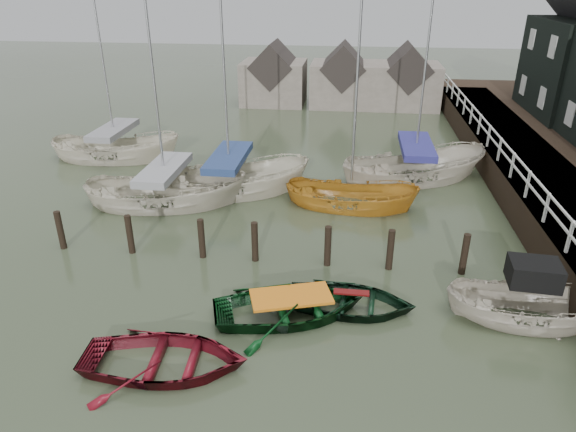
# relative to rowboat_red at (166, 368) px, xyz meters

# --- Properties ---
(ground) EXTENTS (120.00, 120.00, 0.00)m
(ground) POSITION_rel_rowboat_red_xyz_m (2.41, 2.41, 0.00)
(ground) COLOR #313B25
(ground) RESTS_ON ground
(pier) EXTENTS (3.04, 32.00, 2.70)m
(pier) POSITION_rel_rowboat_red_xyz_m (11.89, 12.41, 0.71)
(pier) COLOR black
(pier) RESTS_ON ground
(mooring_pilings) EXTENTS (13.72, 0.22, 1.80)m
(mooring_pilings) POSITION_rel_rowboat_red_xyz_m (1.30, 5.41, 0.50)
(mooring_pilings) COLOR black
(mooring_pilings) RESTS_ON ground
(far_sheds) EXTENTS (14.00, 4.08, 4.39)m
(far_sheds) POSITION_rel_rowboat_red_xyz_m (3.25, 28.41, 1.86)
(far_sheds) COLOR #665B51
(far_sheds) RESTS_ON ground
(rowboat_red) EXTENTS (4.21, 3.14, 0.83)m
(rowboat_red) POSITION_rel_rowboat_red_xyz_m (0.00, 0.00, 0.00)
(rowboat_red) COLOR #5C0D17
(rowboat_red) RESTS_ON ground
(rowboat_green) EXTENTS (4.99, 4.20, 0.88)m
(rowboat_green) POSITION_rel_rowboat_red_xyz_m (2.76, 2.51, 0.00)
(rowboat_green) COLOR black
(rowboat_green) RESTS_ON ground
(rowboat_dkgreen) EXTENTS (3.83, 2.88, 0.75)m
(rowboat_dkgreen) POSITION_rel_rowboat_red_xyz_m (4.41, 3.04, 0.00)
(rowboat_dkgreen) COLOR black
(rowboat_dkgreen) RESTS_ON ground
(motorboat) EXTENTS (4.51, 1.99, 2.62)m
(motorboat) POSITION_rel_rowboat_red_xyz_m (9.21, 3.02, 0.09)
(motorboat) COLOR beige
(motorboat) RESTS_ON ground
(sailboat_a) EXTENTS (6.95, 3.59, 10.44)m
(sailboat_a) POSITION_rel_rowboat_red_xyz_m (-3.26, 9.52, 0.06)
(sailboat_a) COLOR beige
(sailboat_a) RESTS_ON ground
(sailboat_b) EXTENTS (7.42, 4.45, 12.83)m
(sailboat_b) POSITION_rel_rowboat_red_xyz_m (-0.95, 11.10, 0.06)
(sailboat_b) COLOR beige
(sailboat_b) RESTS_ON ground
(sailboat_c) EXTENTS (5.64, 2.68, 9.46)m
(sailboat_c) POSITION_rel_rowboat_red_xyz_m (4.30, 10.23, 0.01)
(sailboat_c) COLOR #BB7D23
(sailboat_c) RESTS_ON ground
(sailboat_d) EXTENTS (7.50, 4.94, 12.99)m
(sailboat_d) POSITION_rel_rowboat_red_xyz_m (7.16, 13.68, 0.06)
(sailboat_d) COLOR beige
(sailboat_d) RESTS_ON ground
(sailboat_e) EXTENTS (6.82, 3.04, 10.55)m
(sailboat_e) POSITION_rel_rowboat_red_xyz_m (-7.78, 14.79, 0.06)
(sailboat_e) COLOR beige
(sailboat_e) RESTS_ON ground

